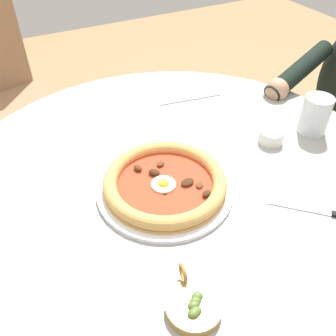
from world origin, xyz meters
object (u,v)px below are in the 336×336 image
Objects in this scene: water_glass at (314,117)px; dining_table at (177,224)px; pizza_on_plate at (165,184)px; fork_utensil at (190,99)px; ramekin_capers at (271,136)px; olive_pan at (193,305)px.

dining_table is at bearing 0.12° from water_glass.
pizza_on_plate is 0.39m from fork_utensil.
dining_table is 0.44m from water_glass.
ramekin_capers is 0.32× the size of fork_utensil.
water_glass is at bearing -177.53° from pizza_on_plate.
olive_pan is at bearing 36.27° from ramekin_capers.
dining_table is 3.63× the size of pizza_on_plate.
dining_table is at bearing 55.01° from fork_utensil.
ramekin_capers is 0.28m from fork_utensil.
pizza_on_plate is 0.28m from olive_pan.
olive_pan is at bearing 72.01° from pizza_on_plate.
olive_pan reaches higher than pizza_on_plate.
ramekin_capers reaches higher than dining_table.
water_glass is 0.60m from olive_pan.
ramekin_capers is 0.50m from olive_pan.
pizza_on_plate is at bearing 51.53° from fork_utensil.
dining_table is 5.67× the size of fork_utensil.
fork_utensil is at bearing -55.40° from water_glass.
water_glass is 0.13m from ramekin_capers.
ramekin_capers is at bearing -177.17° from dining_table.
water_glass is at bearing -179.88° from dining_table.
ramekin_capers is 0.53× the size of olive_pan.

